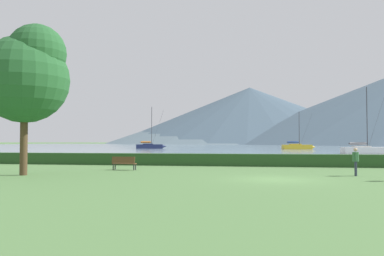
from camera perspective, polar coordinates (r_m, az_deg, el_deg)
ground_plane at (r=21.41m, az=12.13°, el=-7.37°), size 1000.00×1000.00×0.00m
harbor_water at (r=158.31m, az=9.75°, el=-2.63°), size 320.00×246.00×0.00m
hedge_line at (r=32.34m, az=11.18°, el=-4.64°), size 80.00×1.20×0.99m
sailboat_slip_1 at (r=100.95m, az=15.15°, el=-2.63°), size 8.45×3.70×9.44m
sailboat_slip_3 at (r=107.89m, az=-6.19°, el=-2.62°), size 8.47×4.32×11.49m
sailboat_slip_4 at (r=68.10m, az=23.91°, el=-2.93°), size 7.94×3.35×10.73m
park_bench_near_path at (r=28.02m, az=-9.92°, el=-4.99°), size 1.75×0.60×0.95m
person_standing_walker at (r=24.86m, az=22.81°, el=-4.25°), size 0.36×0.56×1.65m
park_tree at (r=25.76m, az=-22.94°, el=7.30°), size 5.28×5.28×9.09m
distant_hill_west_ridge at (r=336.69m, az=7.46°, el=1.15°), size 231.20×231.20×39.94m
distant_hill_central_peak at (r=337.54m, az=8.46°, el=1.83°), size 233.26×233.26×48.03m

